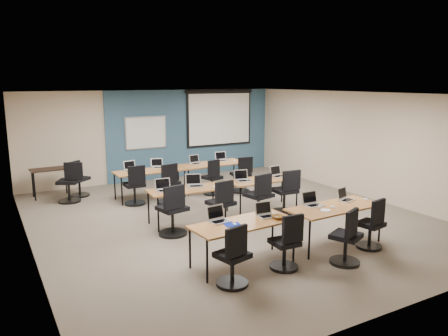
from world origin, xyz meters
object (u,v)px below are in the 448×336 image
training_table_mid_right (263,181)px  laptop_3 (345,197)px  laptop_2 (312,202)px  laptop_5 (195,183)px  projector_screen (220,115)px  task_chair_8 (135,188)px  whiteboard (146,133)px  training_table_front_right (335,209)px  task_chair_1 (287,247)px  laptop_6 (243,178)px  task_chair_9 (169,187)px  task_chair_11 (242,178)px  training_table_back_left (150,172)px  training_table_back_right (212,165)px  laptop_9 (158,165)px  task_chair_4 (173,214)px  laptop_11 (222,158)px  laptop_8 (131,168)px  laptop_1 (266,213)px  task_chair_6 (260,200)px  task_chair_7 (286,195)px  task_chair_10 (213,180)px  spare_chair_a (78,182)px  training_table_front_left (243,225)px  task_chair_5 (222,208)px  task_chair_2 (347,241)px  laptop_10 (195,162)px  task_chair_0 (233,261)px  laptop_0 (218,218)px  utility_table (50,172)px  spare_chair_b (70,186)px

training_table_mid_right → laptop_3: size_ratio=5.51×
laptop_2 → laptop_5: 2.70m
projector_screen → task_chair_8: projector_screen is taller
whiteboard → laptop_2: (0.89, -6.48, -0.66)m
training_table_front_right → task_chair_1: (-1.43, -0.46, -0.30)m
laptop_6 → task_chair_9: bearing=141.7°
laptop_2 → task_chair_11: size_ratio=0.33×
training_table_back_left → task_chair_1: bearing=-85.7°
training_table_back_right → laptop_9: laptop_9 is taller
task_chair_4 → laptop_11: 4.27m
laptop_6 → laptop_8: 3.04m
laptop_9 → task_chair_11: bearing=-6.3°
laptop_1 → task_chair_6: 2.07m
task_chair_7 → task_chair_10: bearing=110.7°
task_chair_6 → laptop_11: size_ratio=3.17×
task_chair_9 → spare_chair_a: task_chair_9 is taller
task_chair_7 → projector_screen: bearing=83.5°
training_table_front_left → task_chair_5: 1.90m
task_chair_2 → laptop_6: size_ratio=3.00×
task_chair_2 → laptop_6: 3.38m
task_chair_7 → laptop_11: 3.10m
task_chair_11 → whiteboard: bearing=128.6°
task_chair_1 → laptop_6: bearing=74.1°
task_chair_6 → laptop_10: bearing=80.5°
task_chair_8 → laptop_5: bearing=-63.6°
training_table_back_right → spare_chair_a: (-3.43, 0.97, -0.29)m
task_chair_6 → task_chair_8: size_ratio=1.05×
training_table_back_left → task_chair_9: (0.22, -0.69, -0.26)m
task_chair_0 → laptop_3: 3.06m
laptop_0 → utility_table: (-1.77, 5.84, -0.13)m
projector_screen → laptop_5: (-2.85, -4.07, -1.09)m
task_chair_10 → laptop_0: bearing=-132.1°
laptop_10 → spare_chair_b: (-3.28, 0.35, -0.36)m
laptop_5 → training_table_front_left: bearing=-79.2°
training_table_back_left → task_chair_5: (0.49, -2.91, -0.26)m
projector_screen → laptop_3: bearing=-97.3°
laptop_9 → task_chair_4: bearing=-88.7°
laptop_3 → task_chair_7: 1.79m
laptop_5 → task_chair_11: 2.57m
laptop_1 → laptop_9: laptop_1 is taller
training_table_front_left → spare_chair_b: size_ratio=1.70×
training_table_front_left → training_table_back_right: size_ratio=0.92×
laptop_2 → training_table_front_right: bearing=-37.4°
whiteboard → laptop_6: bearing=-78.8°
laptop_5 → spare_chair_b: (-2.14, 2.70, -0.37)m
training_table_back_left → task_chair_9: task_chair_9 is taller
task_chair_1 → laptop_1: bearing=93.7°
task_chair_2 → laptop_11: bearing=57.6°
projector_screen → task_chair_11: bearing=-106.2°
laptop_5 → laptop_8: size_ratio=1.08×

